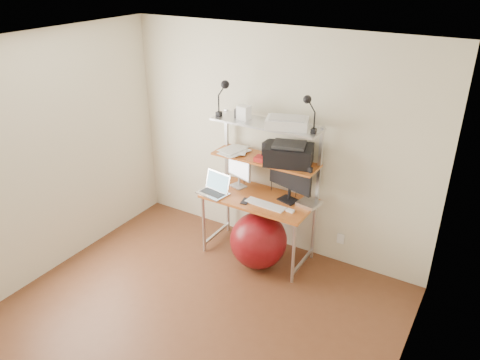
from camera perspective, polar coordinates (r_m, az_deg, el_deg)
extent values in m
plane|color=brown|center=(4.54, -7.17, -17.85)|extent=(3.60, 3.60, 0.00)
plane|color=white|center=(3.35, -9.57, 14.82)|extent=(3.60, 3.60, 0.00)
plane|color=beige|center=(5.16, 4.32, 4.51)|extent=(3.60, 0.00, 3.60)
plane|color=beige|center=(5.03, -24.47, 1.56)|extent=(0.00, 3.60, 3.60)
plane|color=beige|center=(3.15, 19.04, -12.30)|extent=(0.00, 3.60, 3.60)
cube|color=#C26F25|center=(5.09, 2.28, -2.27)|extent=(1.20, 0.60, 0.03)
cylinder|color=silver|center=(5.34, -4.44, -5.43)|extent=(0.04, 0.04, 0.71)
cylinder|color=silver|center=(5.71, -1.45, -3.13)|extent=(0.04, 0.04, 0.71)
cylinder|color=silver|center=(4.87, 6.54, -8.94)|extent=(0.04, 0.04, 0.71)
cylinder|color=silver|center=(5.28, 8.94, -6.12)|extent=(0.04, 0.04, 0.71)
cube|color=silver|center=(5.38, -1.63, 4.33)|extent=(0.03, 0.04, 0.84)
cube|color=silver|center=(4.91, 9.68, 1.76)|extent=(0.03, 0.04, 0.84)
cube|color=#C26F25|center=(5.01, 3.08, 2.52)|extent=(1.18, 0.34, 0.02)
cube|color=silver|center=(4.87, 3.19, 6.85)|extent=(1.18, 0.34, 0.02)
cube|color=white|center=(5.30, 12.17, -7.00)|extent=(0.08, 0.01, 0.12)
cube|color=silver|center=(5.31, -0.21, -0.73)|extent=(0.20, 0.18, 0.01)
cylinder|color=silver|center=(5.30, -0.10, -0.13)|extent=(0.03, 0.03, 0.09)
cube|color=silver|center=(5.22, -0.10, 1.69)|extent=(0.36, 0.14, 0.28)
plane|color=white|center=(5.21, -0.20, 1.62)|extent=(0.31, 0.11, 0.33)
cube|color=black|center=(5.04, 5.89, -2.44)|extent=(0.23, 0.20, 0.01)
cylinder|color=black|center=(5.02, 6.02, -1.66)|extent=(0.03, 0.03, 0.12)
cube|color=black|center=(4.92, 6.14, 0.67)|extent=(0.54, 0.18, 0.33)
plane|color=blue|center=(4.91, 6.06, 0.60)|extent=(0.48, 0.13, 0.50)
cube|color=silver|center=(5.15, -3.33, -1.63)|extent=(0.36, 0.28, 0.02)
cube|color=#2C2C2E|center=(5.15, -3.33, -1.53)|extent=(0.30, 0.18, 0.00)
cube|color=silver|center=(5.18, -2.50, -0.07)|extent=(0.33, 0.12, 0.21)
plane|color=#77ADC7|center=(5.18, -2.50, -0.07)|extent=(0.31, 0.12, 0.29)
cube|color=white|center=(4.93, 3.10, -3.01)|extent=(0.45, 0.15, 0.01)
cube|color=white|center=(4.83, 6.15, -3.74)|extent=(0.09, 0.06, 0.02)
cube|color=silver|center=(4.97, 8.42, -2.84)|extent=(0.24, 0.24, 0.04)
cube|color=black|center=(4.99, 0.67, -2.59)|extent=(0.10, 0.15, 0.01)
cube|color=black|center=(4.86, 5.97, 3.06)|extent=(0.56, 0.45, 0.20)
cube|color=#2C2C2E|center=(4.82, 6.03, 4.31)|extent=(0.39, 0.33, 0.03)
cube|color=black|center=(4.96, 3.69, 3.60)|extent=(0.13, 0.13, 0.20)
cube|color=red|center=(4.93, 2.84, 2.56)|extent=(0.18, 0.13, 0.05)
cube|color=white|center=(4.73, 5.76, 6.93)|extent=(0.48, 0.40, 0.09)
cube|color=silver|center=(4.72, 5.79, 7.56)|extent=(0.40, 0.32, 0.02)
cube|color=white|center=(4.95, 0.47, 8.21)|extent=(0.14, 0.12, 0.15)
cube|color=#2C2C2E|center=(5.01, 0.04, 8.16)|extent=(0.10, 0.10, 0.10)
cube|color=black|center=(5.07, -2.59, 8.06)|extent=(0.05, 0.06, 0.05)
cylinder|color=black|center=(5.03, -2.62, 9.29)|extent=(0.02, 0.02, 0.18)
sphere|color=black|center=(4.92, -1.83, 11.56)|extent=(0.09, 0.09, 0.09)
cube|color=black|center=(4.62, 8.97, 5.94)|extent=(0.05, 0.05, 0.05)
cylinder|color=black|center=(4.59, 9.06, 7.17)|extent=(0.01, 0.01, 0.16)
sphere|color=black|center=(4.55, 8.21, 9.71)|extent=(0.08, 0.08, 0.08)
sphere|color=maroon|center=(5.13, 2.26, -7.37)|extent=(0.62, 0.62, 0.62)
cube|color=white|center=(5.21, -0.71, 3.63)|extent=(0.25, 0.31, 0.00)
cube|color=white|center=(5.14, -0.94, 3.39)|extent=(0.26, 0.32, 0.00)
cube|color=white|center=(5.21, -0.48, 3.78)|extent=(0.23, 0.29, 0.00)
cube|color=white|center=(5.15, -0.45, 3.53)|extent=(0.27, 0.32, 0.00)
cube|color=white|center=(5.16, -0.37, 3.66)|extent=(0.31, 0.34, 0.00)
cube|color=white|center=(5.17, -0.95, 3.76)|extent=(0.26, 0.32, 0.00)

